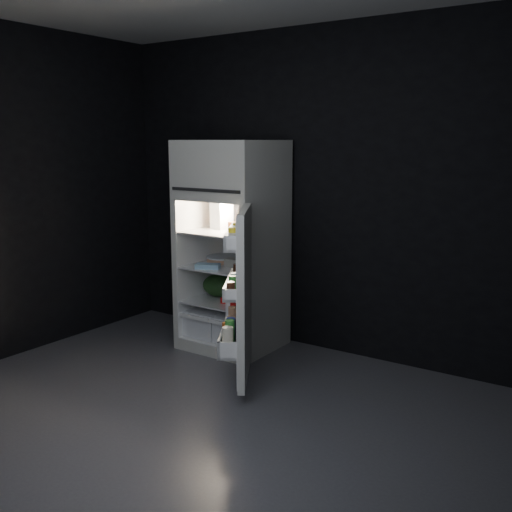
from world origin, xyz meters
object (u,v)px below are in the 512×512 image
Objects in this scene: refrigerator at (234,238)px; fridge_door at (240,296)px; milk_jug at (222,215)px; egg_carton at (241,264)px; yogurt_tray at (238,300)px.

fridge_door is at bearing -50.72° from refrigerator.
milk_jug is (-0.69, 0.69, 0.47)m from fridge_door.
fridge_door is at bearing -55.29° from egg_carton.
refrigerator is 0.53m from yogurt_tray.
milk_jug is at bearing 135.05° from fridge_door.
refrigerator reaches higher than milk_jug.
egg_carton is 0.31m from yogurt_tray.
fridge_door is 4.25× the size of egg_carton.
egg_carton is (0.13, -0.07, -0.19)m from refrigerator.
fridge_door is 1.09m from milk_jug.
egg_carton is at bearing -28.61° from refrigerator.
refrigerator is 7.42× the size of milk_jug.
egg_carton is at bearing 71.47° from yogurt_tray.
fridge_door is (0.57, -0.70, -0.28)m from refrigerator.
fridge_door reaches higher than yogurt_tray.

